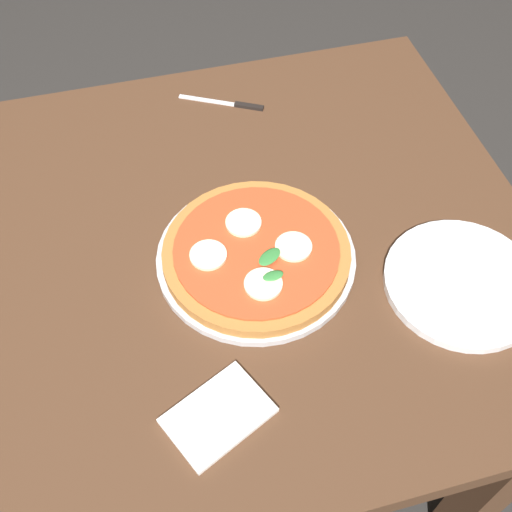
# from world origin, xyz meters

# --- Properties ---
(ground_plane) EXTENTS (6.00, 6.00, 0.00)m
(ground_plane) POSITION_xyz_m (0.00, 0.00, 0.00)
(ground_plane) COLOR #2D2B28
(dining_table) EXTENTS (1.14, 0.88, 0.76)m
(dining_table) POSITION_xyz_m (0.00, 0.00, 0.64)
(dining_table) COLOR #4C301E
(dining_table) RESTS_ON ground_plane
(serving_tray) EXTENTS (0.30, 0.30, 0.01)m
(serving_tray) POSITION_xyz_m (0.11, -0.05, 0.77)
(serving_tray) COLOR silver
(serving_tray) RESTS_ON dining_table
(pizza) EXTENTS (0.28, 0.28, 0.03)m
(pizza) POSITION_xyz_m (0.11, -0.05, 0.78)
(pizza) COLOR #B27033
(pizza) RESTS_ON serving_tray
(plate_white) EXTENTS (0.23, 0.23, 0.01)m
(plate_white) POSITION_xyz_m (0.40, -0.17, 0.77)
(plate_white) COLOR white
(plate_white) RESTS_ON dining_table
(napkin) EXTENTS (0.16, 0.14, 0.01)m
(napkin) POSITION_xyz_m (0.00, -0.28, 0.76)
(napkin) COLOR white
(napkin) RESTS_ON dining_table
(knife) EXTENTS (0.15, 0.09, 0.01)m
(knife) POSITION_xyz_m (0.16, 0.32, 0.76)
(knife) COLOR black
(knife) RESTS_ON dining_table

